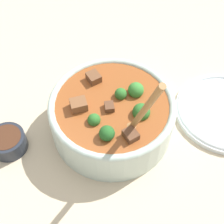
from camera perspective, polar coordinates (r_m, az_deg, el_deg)
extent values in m
plane|color=#C6B293|center=(0.73, 0.00, -2.96)|extent=(4.00, 4.00, 0.00)
cylinder|color=#B2C6BC|center=(0.70, 0.00, -0.89)|extent=(0.27, 0.27, 0.09)
torus|color=#B2C6BC|center=(0.66, 0.00, 1.41)|extent=(0.27, 0.27, 0.02)
cylinder|color=brown|center=(0.68, 0.00, 0.03)|extent=(0.25, 0.25, 0.06)
sphere|color=#2D6B28|center=(0.63, -3.31, -1.44)|extent=(0.03, 0.03, 0.03)
cylinder|color=#6B9956|center=(0.64, -3.23, -2.43)|extent=(0.01, 0.01, 0.01)
sphere|color=#235B23|center=(0.60, -0.94, -3.91)|extent=(0.03, 0.03, 0.03)
cylinder|color=#6B9956|center=(0.62, -0.91, -5.04)|extent=(0.01, 0.01, 0.01)
sphere|color=#387F33|center=(0.67, 4.39, 4.04)|extent=(0.03, 0.03, 0.03)
cylinder|color=#6B9956|center=(0.69, 4.27, 2.70)|extent=(0.01, 0.01, 0.02)
sphere|color=#2D6B28|center=(0.67, 1.60, 3.33)|extent=(0.03, 0.03, 0.03)
cylinder|color=#6B9956|center=(0.68, 1.56, 2.31)|extent=(0.01, 0.01, 0.01)
sphere|color=#2D6B28|center=(0.64, 5.43, 0.12)|extent=(0.04, 0.04, 0.04)
cylinder|color=#6B9956|center=(0.66, 5.26, -1.26)|extent=(0.01, 0.01, 0.02)
cube|color=brown|center=(0.65, -0.73, 0.95)|extent=(0.03, 0.03, 0.02)
cube|color=brown|center=(0.70, -3.36, 6.19)|extent=(0.04, 0.04, 0.02)
cube|color=brown|center=(0.61, 3.43, -4.31)|extent=(0.04, 0.04, 0.02)
cube|color=brown|center=(0.65, -6.11, 1.22)|extent=(0.04, 0.04, 0.03)
ellipsoid|color=olive|center=(0.63, 3.57, -2.80)|extent=(0.04, 0.03, 0.01)
cylinder|color=olive|center=(0.54, 5.96, 0.37)|extent=(0.07, 0.05, 0.19)
cylinder|color=#232833|center=(0.73, -18.48, -5.23)|extent=(0.08, 0.08, 0.04)
cylinder|color=#472819|center=(0.72, -18.77, -4.63)|extent=(0.07, 0.07, 0.01)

